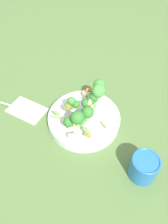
# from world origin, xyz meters

# --- Properties ---
(ground_plane) EXTENTS (3.00, 3.00, 0.00)m
(ground_plane) POSITION_xyz_m (0.00, 0.00, 0.00)
(ground_plane) COLOR #4C6B38
(bowl) EXTENTS (0.26, 0.26, 0.04)m
(bowl) POSITION_xyz_m (0.00, 0.00, 0.02)
(bowl) COLOR silver
(bowl) RESTS_ON ground_plane
(pasta_salad) EXTENTS (0.18, 0.21, 0.11)m
(pasta_salad) POSITION_xyz_m (0.00, 0.01, 0.09)
(pasta_salad) COLOR #8CB766
(pasta_salad) RESTS_ON bowl
(cup) EXTENTS (0.08, 0.08, 0.08)m
(cup) POSITION_xyz_m (0.25, 0.06, 0.04)
(cup) COLOR #2366B2
(cup) RESTS_ON ground_plane
(napkin) EXTENTS (0.16, 0.15, 0.01)m
(napkin) POSITION_xyz_m (-0.15, -0.16, 0.00)
(napkin) COLOR beige
(napkin) RESTS_ON ground_plane
(spoon) EXTENTS (0.15, 0.13, 0.01)m
(spoon) POSITION_xyz_m (-0.13, -0.16, 0.01)
(spoon) COLOR silver
(spoon) RESTS_ON napkin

